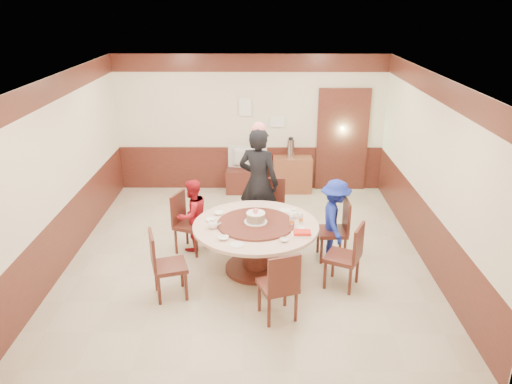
{
  "coord_description": "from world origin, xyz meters",
  "views": [
    {
      "loc": [
        0.19,
        -7.04,
        3.85
      ],
      "look_at": [
        0.14,
        -0.07,
        1.1
      ],
      "focal_mm": 35.0,
      "sensor_mm": 36.0,
      "label": 1
    }
  ],
  "objects_px": {
    "person_red": "(192,215)",
    "banquet_table": "(256,238)",
    "side_cabinet": "(292,174)",
    "thermos": "(291,148)",
    "person_blue": "(335,219)",
    "person_standing": "(258,183)",
    "birthday_cake": "(256,217)",
    "tv_stand": "(247,180)",
    "shrimp_platter": "(302,233)",
    "television": "(247,158)"
  },
  "relations": [
    {
      "from": "person_blue",
      "to": "tv_stand",
      "type": "xyz_separation_m",
      "value": [
        -1.44,
        2.77,
        -0.38
      ]
    },
    {
      "from": "thermos",
      "to": "birthday_cake",
      "type": "bearing_deg",
      "value": -102.06
    },
    {
      "from": "banquet_table",
      "to": "television",
      "type": "relative_size",
      "value": 2.25
    },
    {
      "from": "banquet_table",
      "to": "thermos",
      "type": "height_order",
      "value": "thermos"
    },
    {
      "from": "person_red",
      "to": "person_blue",
      "type": "height_order",
      "value": "person_blue"
    },
    {
      "from": "person_blue",
      "to": "television",
      "type": "relative_size",
      "value": 1.56
    },
    {
      "from": "thermos",
      "to": "person_red",
      "type": "bearing_deg",
      "value": -123.54
    },
    {
      "from": "person_standing",
      "to": "person_red",
      "type": "height_order",
      "value": "person_standing"
    },
    {
      "from": "person_blue",
      "to": "television",
      "type": "height_order",
      "value": "person_blue"
    },
    {
      "from": "person_red",
      "to": "television",
      "type": "height_order",
      "value": "person_red"
    },
    {
      "from": "side_cabinet",
      "to": "thermos",
      "type": "xyz_separation_m",
      "value": [
        -0.05,
        0.0,
        0.56
      ]
    },
    {
      "from": "banquet_table",
      "to": "tv_stand",
      "type": "height_order",
      "value": "banquet_table"
    },
    {
      "from": "side_cabinet",
      "to": "thermos",
      "type": "relative_size",
      "value": 2.11
    },
    {
      "from": "tv_stand",
      "to": "thermos",
      "type": "relative_size",
      "value": 2.24
    },
    {
      "from": "birthday_cake",
      "to": "side_cabinet",
      "type": "xyz_separation_m",
      "value": [
        0.74,
        3.23,
        -0.48
      ]
    },
    {
      "from": "person_red",
      "to": "side_cabinet",
      "type": "bearing_deg",
      "value": -170.64
    },
    {
      "from": "person_standing",
      "to": "tv_stand",
      "type": "height_order",
      "value": "person_standing"
    },
    {
      "from": "person_standing",
      "to": "thermos",
      "type": "bearing_deg",
      "value": -87.2
    },
    {
      "from": "person_blue",
      "to": "shrimp_platter",
      "type": "height_order",
      "value": "person_blue"
    },
    {
      "from": "person_standing",
      "to": "person_red",
      "type": "relative_size",
      "value": 1.59
    },
    {
      "from": "person_blue",
      "to": "banquet_table",
      "type": "bearing_deg",
      "value": 111.27
    },
    {
      "from": "person_blue",
      "to": "shrimp_platter",
      "type": "bearing_deg",
      "value": 145.27
    },
    {
      "from": "person_standing",
      "to": "side_cabinet",
      "type": "height_order",
      "value": "person_standing"
    },
    {
      "from": "person_standing",
      "to": "person_blue",
      "type": "distance_m",
      "value": 1.44
    },
    {
      "from": "person_red",
      "to": "thermos",
      "type": "relative_size",
      "value": 3.12
    },
    {
      "from": "tv_stand",
      "to": "side_cabinet",
      "type": "relative_size",
      "value": 1.06
    },
    {
      "from": "person_blue",
      "to": "thermos",
      "type": "distance_m",
      "value": 2.86
    },
    {
      "from": "birthday_cake",
      "to": "side_cabinet",
      "type": "relative_size",
      "value": 0.42
    },
    {
      "from": "person_blue",
      "to": "shrimp_platter",
      "type": "xyz_separation_m",
      "value": [
        -0.57,
        -0.8,
        0.14
      ]
    },
    {
      "from": "person_blue",
      "to": "birthday_cake",
      "type": "relative_size",
      "value": 3.74
    },
    {
      "from": "person_red",
      "to": "tv_stand",
      "type": "distance_m",
      "value": 2.69
    },
    {
      "from": "tv_stand",
      "to": "television",
      "type": "relative_size",
      "value": 1.04
    },
    {
      "from": "person_red",
      "to": "banquet_table",
      "type": "bearing_deg",
      "value": 100.02
    },
    {
      "from": "tv_stand",
      "to": "thermos",
      "type": "xyz_separation_m",
      "value": [
        0.9,
        0.03,
        0.69
      ]
    },
    {
      "from": "person_red",
      "to": "person_blue",
      "type": "distance_m",
      "value": 2.25
    },
    {
      "from": "shrimp_platter",
      "to": "television",
      "type": "xyz_separation_m",
      "value": [
        -0.86,
        3.57,
        -0.04
      ]
    },
    {
      "from": "person_blue",
      "to": "side_cabinet",
      "type": "relative_size",
      "value": 1.58
    },
    {
      "from": "side_cabinet",
      "to": "thermos",
      "type": "distance_m",
      "value": 0.57
    },
    {
      "from": "person_standing",
      "to": "person_red",
      "type": "distance_m",
      "value": 1.23
    },
    {
      "from": "person_red",
      "to": "side_cabinet",
      "type": "height_order",
      "value": "person_red"
    },
    {
      "from": "birthday_cake",
      "to": "side_cabinet",
      "type": "bearing_deg",
      "value": 77.13
    },
    {
      "from": "shrimp_platter",
      "to": "person_blue",
      "type": "bearing_deg",
      "value": 54.37
    },
    {
      "from": "banquet_table",
      "to": "person_blue",
      "type": "distance_m",
      "value": 1.31
    },
    {
      "from": "person_blue",
      "to": "tv_stand",
      "type": "bearing_deg",
      "value": 28.33
    },
    {
      "from": "shrimp_platter",
      "to": "side_cabinet",
      "type": "distance_m",
      "value": 3.62
    },
    {
      "from": "person_red",
      "to": "thermos",
      "type": "xyz_separation_m",
      "value": [
        1.71,
        2.57,
        0.35
      ]
    },
    {
      "from": "banquet_table",
      "to": "person_standing",
      "type": "height_order",
      "value": "person_standing"
    },
    {
      "from": "person_red",
      "to": "side_cabinet",
      "type": "xyz_separation_m",
      "value": [
        1.75,
        2.57,
        -0.22
      ]
    },
    {
      "from": "banquet_table",
      "to": "person_blue",
      "type": "relative_size",
      "value": 1.45
    },
    {
      "from": "person_standing",
      "to": "person_blue",
      "type": "relative_size",
      "value": 1.49
    }
  ]
}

